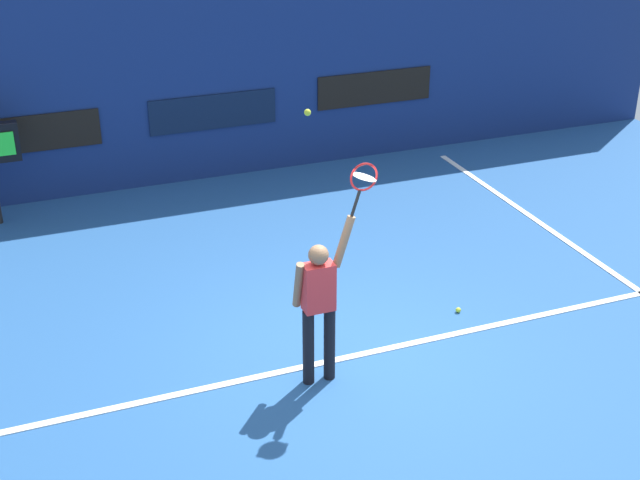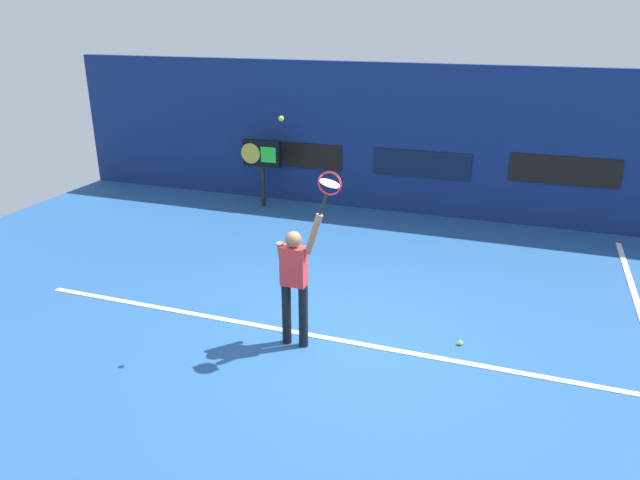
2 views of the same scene
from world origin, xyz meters
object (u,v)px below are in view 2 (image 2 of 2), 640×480
(spare_ball, at_px, (460,343))
(scoreboard_clock, at_px, (262,156))
(tennis_racket, at_px, (329,186))
(tennis_ball, at_px, (281,119))
(tennis_player, at_px, (295,279))

(spare_ball, bearing_deg, scoreboard_clock, 136.87)
(tennis_racket, xyz_separation_m, scoreboard_clock, (-3.62, 5.74, -1.13))
(scoreboard_clock, bearing_deg, tennis_ball, -62.49)
(tennis_player, bearing_deg, scoreboard_clock, 118.64)
(tennis_player, height_order, spare_ball, tennis_player)
(tennis_racket, bearing_deg, spare_ball, 23.51)
(tennis_racket, relative_size, tennis_ball, 9.21)
(tennis_player, height_order, tennis_ball, tennis_ball)
(tennis_player, bearing_deg, tennis_ball, -166.40)
(tennis_player, relative_size, spare_ball, 29.08)
(tennis_player, xyz_separation_m, tennis_ball, (-0.13, -0.03, 2.15))
(spare_ball, bearing_deg, tennis_player, -161.39)
(tennis_ball, xyz_separation_m, scoreboard_clock, (-3.00, 5.76, -1.93))
(spare_ball, bearing_deg, tennis_ball, -161.66)
(tennis_ball, bearing_deg, scoreboard_clock, 117.51)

